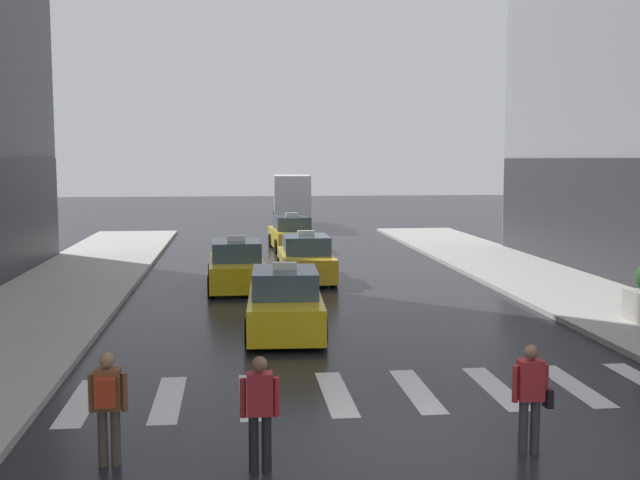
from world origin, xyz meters
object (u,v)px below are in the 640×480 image
Objects in this scene: taxi_lead at (285,304)px; pedestrian_with_handbag at (531,392)px; box_truck at (291,198)px; taxi_fourth at (292,235)px; pedestrian_plain_coat at (260,407)px; taxi_third at (306,260)px; taxi_second at (236,267)px; pedestrian_with_backpack at (108,400)px.

taxi_lead is 8.95m from pedestrian_with_handbag.
taxi_lead is 30.19m from box_truck.
taxi_fourth is 26.48m from pedestrian_plain_coat.
taxi_third and taxi_fourth have the same top height.
taxi_lead is at bearing 110.17° from pedestrian_with_handbag.
taxi_third is at bearing 32.05° from taxi_second.
taxi_lead is 1.00× the size of taxi_fourth.
taxi_lead is 2.79× the size of pedestrian_with_handbag.
pedestrian_with_handbag is at bearing -69.83° from taxi_lead.
pedestrian_plain_coat is (-3.32, -38.69, -0.91)m from box_truck.
taxi_second reaches higher than pedestrian_with_backpack.
taxi_lead is at bearing -98.88° from taxi_third.
pedestrian_plain_coat is at bearing -94.91° from box_truck.
taxi_third is 9.31m from taxi_fourth.
pedestrian_plain_coat is (-4.00, -0.22, 0.01)m from pedestrian_with_handbag.
taxi_third is at bearing -91.12° from taxi_fourth.
taxi_lead reaches higher than pedestrian_plain_coat.
taxi_lead is 17.81m from taxi_fourth.
box_truck is 4.62× the size of pedestrian_with_handbag.
taxi_fourth is 26.35m from pedestrian_with_backpack.
box_truck is 4.62× the size of pedestrian_with_backpack.
pedestrian_with_backpack is 1.00× the size of pedestrian_with_handbag.
taxi_lead is 8.76m from pedestrian_with_backpack.
taxi_second is 2.77× the size of pedestrian_plain_coat.
taxi_third is at bearing 95.99° from pedestrian_with_handbag.
taxi_second is 0.60× the size of box_truck.
taxi_third reaches higher than pedestrian_plain_coat.
taxi_fourth is at bearing 80.06° from pedestrian_with_backpack.
pedestrian_with_backpack is 6.14m from pedestrian_with_handbag.
taxi_fourth is (1.50, 17.75, 0.00)m from taxi_lead.
taxi_second is 2.77× the size of pedestrian_with_backpack.
pedestrian_with_handbag is (3.08, -8.40, 0.21)m from taxi_lead.
taxi_second is 23.50m from box_truck.
box_truck is at bearing 87.12° from taxi_third.
taxi_third is at bearing 82.53° from pedestrian_plain_coat.
taxi_fourth is 12.40m from box_truck.
taxi_second is at bearing -103.88° from taxi_fourth.
taxi_second reaches higher than pedestrian_plain_coat.
taxi_second is at bearing -98.81° from box_truck.
pedestrian_with_handbag is at bearing 3.16° from pedestrian_plain_coat.
box_truck is at bearing 85.09° from pedestrian_plain_coat.
taxi_third is 17.20m from pedestrian_plain_coat.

